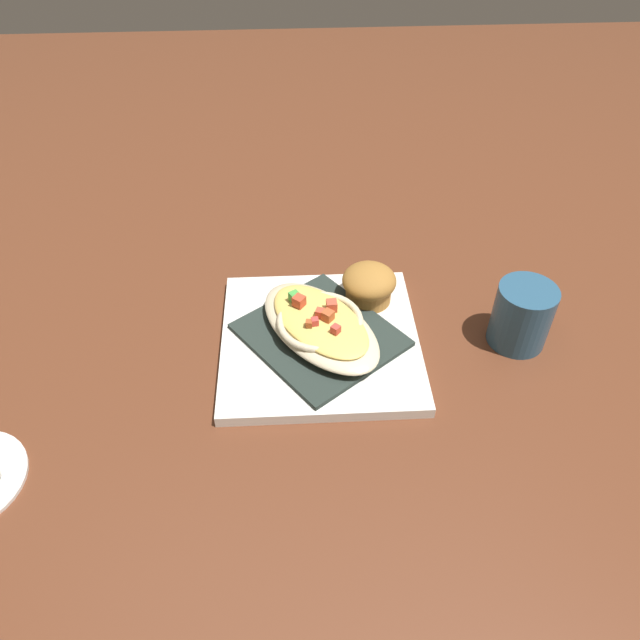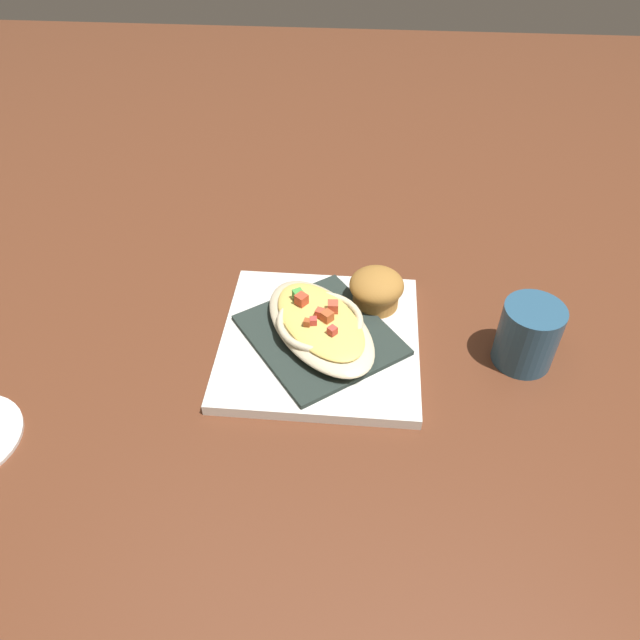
{
  "view_description": "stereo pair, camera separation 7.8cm",
  "coord_description": "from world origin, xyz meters",
  "px_view_note": "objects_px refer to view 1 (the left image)",
  "views": [
    {
      "loc": [
        -0.57,
        0.03,
        0.58
      ],
      "look_at": [
        0.0,
        0.0,
        0.05
      ],
      "focal_mm": 33.78,
      "sensor_mm": 36.0,
      "label": 1
    },
    {
      "loc": [
        -0.57,
        -0.04,
        0.58
      ],
      "look_at": [
        0.0,
        0.0,
        0.05
      ],
      "focal_mm": 33.78,
      "sensor_mm": 36.0,
      "label": 2
    }
  ],
  "objects_px": {
    "square_plate": "(320,341)",
    "muffin": "(369,284)",
    "coffee_mug": "(522,318)",
    "gratin_dish": "(320,324)"
  },
  "relations": [
    {
      "from": "square_plate",
      "to": "gratin_dish",
      "type": "bearing_deg",
      "value": 34.69
    },
    {
      "from": "muffin",
      "to": "coffee_mug",
      "type": "distance_m",
      "value": 0.21
    },
    {
      "from": "square_plate",
      "to": "gratin_dish",
      "type": "distance_m",
      "value": 0.03
    },
    {
      "from": "gratin_dish",
      "to": "muffin",
      "type": "bearing_deg",
      "value": -45.51
    },
    {
      "from": "coffee_mug",
      "to": "gratin_dish",
      "type": "bearing_deg",
      "value": 89.0
    },
    {
      "from": "square_plate",
      "to": "muffin",
      "type": "xyz_separation_m",
      "value": [
        0.07,
        -0.07,
        0.04
      ]
    },
    {
      "from": "muffin",
      "to": "square_plate",
      "type": "bearing_deg",
      "value": 134.55
    },
    {
      "from": "square_plate",
      "to": "coffee_mug",
      "type": "height_order",
      "value": "coffee_mug"
    },
    {
      "from": "square_plate",
      "to": "coffee_mug",
      "type": "relative_size",
      "value": 2.73
    },
    {
      "from": "gratin_dish",
      "to": "coffee_mug",
      "type": "bearing_deg",
      "value": -91.0
    }
  ]
}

